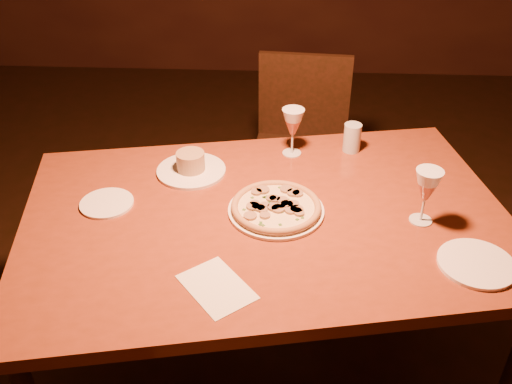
{
  "coord_description": "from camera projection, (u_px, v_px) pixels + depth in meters",
  "views": [
    {
      "loc": [
        0.1,
        -1.28,
        1.92
      ],
      "look_at": [
        0.02,
        0.26,
        0.89
      ],
      "focal_mm": 40.0,
      "sensor_mm": 36.0,
      "label": 1
    }
  ],
  "objects": [
    {
      "name": "dining_table",
      "position": [
        266.0,
        232.0,
        1.88
      ],
      "size": [
        1.72,
        1.28,
        0.84
      ],
      "rotation": [
        0.0,
        0.0,
        0.19
      ],
      "color": "brown",
      "rests_on": "floor"
    },
    {
      "name": "chair_far",
      "position": [
        301.0,
        143.0,
        2.85
      ],
      "size": [
        0.49,
        0.49,
        0.95
      ],
      "rotation": [
        0.0,
        0.0,
        -0.08
      ],
      "color": "black",
      "rests_on": "floor"
    },
    {
      "name": "pizza_plate",
      "position": [
        276.0,
        207.0,
        1.84
      ],
      "size": [
        0.31,
        0.31,
        0.03
      ],
      "color": "white",
      "rests_on": "dining_table"
    },
    {
      "name": "ramekin_saucer",
      "position": [
        191.0,
        166.0,
        2.04
      ],
      "size": [
        0.25,
        0.25,
        0.08
      ],
      "color": "white",
      "rests_on": "dining_table"
    },
    {
      "name": "wine_glass_far",
      "position": [
        293.0,
        132.0,
        2.12
      ],
      "size": [
        0.08,
        0.08,
        0.18
      ],
      "primitive_type": null,
      "color": "#B6614C",
      "rests_on": "dining_table"
    },
    {
      "name": "wine_glass_right",
      "position": [
        425.0,
        196.0,
        1.76
      ],
      "size": [
        0.08,
        0.08,
        0.19
      ],
      "primitive_type": null,
      "color": "#B6614C",
      "rests_on": "dining_table"
    },
    {
      "name": "water_tumbler",
      "position": [
        352.0,
        138.0,
        2.16
      ],
      "size": [
        0.07,
        0.07,
        0.11
      ],
      "primitive_type": "cylinder",
      "color": "#B0BBC1",
      "rests_on": "dining_table"
    },
    {
      "name": "side_plate_left",
      "position": [
        107.0,
        203.0,
        1.89
      ],
      "size": [
        0.18,
        0.18,
        0.01
      ],
      "primitive_type": "cylinder",
      "color": "white",
      "rests_on": "dining_table"
    },
    {
      "name": "side_plate_near",
      "position": [
        476.0,
        264.0,
        1.63
      ],
      "size": [
        0.22,
        0.22,
        0.01
      ],
      "primitive_type": "cylinder",
      "color": "white",
      "rests_on": "dining_table"
    },
    {
      "name": "menu_card",
      "position": [
        217.0,
        287.0,
        1.56
      ],
      "size": [
        0.24,
        0.25,
        0.0
      ],
      "primitive_type": "cube",
      "rotation": [
        0.0,
        0.0,
        0.68
      ],
      "color": "white",
      "rests_on": "dining_table"
    }
  ]
}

